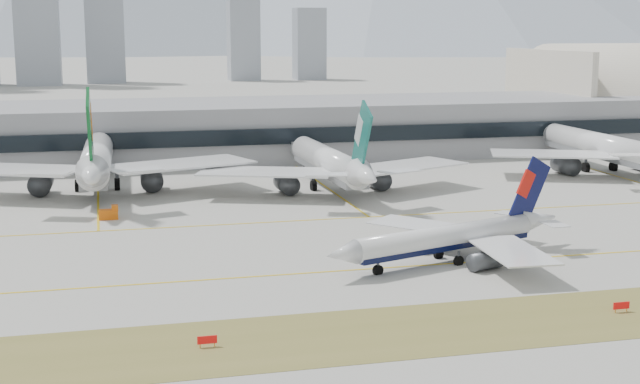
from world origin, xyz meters
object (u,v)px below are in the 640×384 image
object	(u,v)px
taxiing_airliner	(453,238)
widebody_china_air	(603,148)
widebody_cathay	(331,164)
terminal	(214,130)
widebody_eva	(96,162)

from	to	relation	value
taxiing_airliner	widebody_china_air	bearing A→B (deg)	-152.68
widebody_cathay	terminal	world-z (taller)	widebody_cathay
terminal	widebody_eva	bearing A→B (deg)	-124.55
taxiing_airliner	widebody_eva	world-z (taller)	widebody_eva
widebody_eva	terminal	bearing A→B (deg)	-32.80
terminal	taxiing_airliner	bearing A→B (deg)	-79.77
widebody_cathay	taxiing_airliner	bearing A→B (deg)	-179.05
taxiing_airliner	widebody_cathay	size ratio (longest dim) A/B	0.71
taxiing_airliner	widebody_eva	xyz separation A→B (m)	(-52.45, 73.28, 2.88)
widebody_eva	widebody_cathay	bearing A→B (deg)	-100.79
taxiing_airliner	terminal	world-z (taller)	terminal
taxiing_airliner	widebody_eva	size ratio (longest dim) A/B	0.63
widebody_eva	widebody_cathay	world-z (taller)	widebody_eva
taxiing_airliner	widebody_china_air	size ratio (longest dim) A/B	0.69
taxiing_airliner	widebody_china_air	distance (m)	98.30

